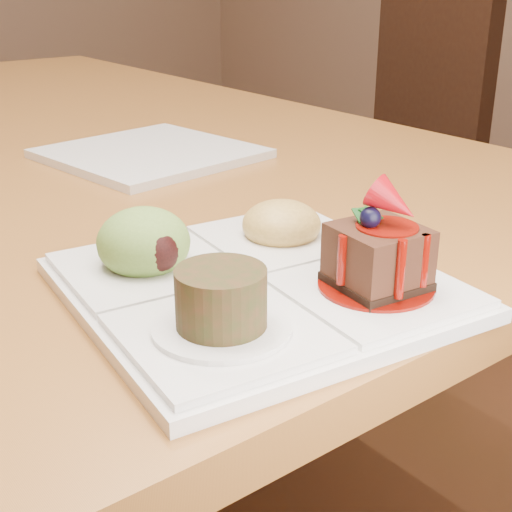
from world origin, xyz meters
TOP-DOWN VIEW (x-y plane):
  - ground at (0.00, 0.00)m, footprint 6.00×6.00m
  - dining_table at (0.00, 0.00)m, footprint 1.00×1.80m
  - chair_right at (1.04, 0.12)m, footprint 0.55×0.55m
  - sampler_plate at (-0.11, -0.75)m, footprint 0.32×0.32m
  - second_plate at (0.05, -0.30)m, footprint 0.28×0.28m

SIDE VIEW (x-z plane):
  - ground at x=0.00m, z-range 0.00..0.00m
  - chair_right at x=1.04m, z-range 0.07..1.11m
  - dining_table at x=0.00m, z-range 0.31..1.06m
  - second_plate at x=0.05m, z-range 0.75..0.76m
  - sampler_plate at x=-0.11m, z-range 0.72..0.83m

